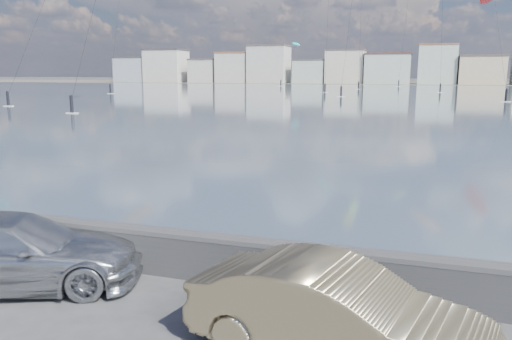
{
  "coord_description": "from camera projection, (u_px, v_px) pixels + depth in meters",
  "views": [
    {
      "loc": [
        4.36,
        -6.58,
        4.39
      ],
      "look_at": [
        1.0,
        4.0,
        2.2
      ],
      "focal_mm": 35.0,
      "sensor_mm": 36.0,
      "label": 1
    }
  ],
  "objects": [
    {
      "name": "kitesurfer_10",
      "position": [
        296.0,
        45.0,
        161.17
      ],
      "size": [
        4.59,
        15.61,
        14.21
      ],
      "color": "#19BFBF",
      "rests_on": "ground"
    },
    {
      "name": "car_silver",
      "position": [
        14.0,
        252.0,
        10.26
      ],
      "size": [
        5.58,
        3.93,
        1.5
      ],
      "primitive_type": "imported",
      "rotation": [
        0.0,
        0.0,
        1.97
      ],
      "color": "#A7A9AE",
      "rests_on": "ground"
    },
    {
      "name": "car_champagne",
      "position": [
        336.0,
        315.0,
        7.55
      ],
      "size": [
        4.92,
        2.65,
        1.54
      ],
      "primitive_type": "imported",
      "rotation": [
        0.0,
        0.0,
        1.34
      ],
      "color": "tan",
      "rests_on": "ground"
    },
    {
      "name": "far_buildings",
      "position": [
        409.0,
        67.0,
        180.65
      ],
      "size": [
        240.79,
        13.26,
        14.6
      ],
      "color": "#9EA8B7",
      "rests_on": "ground"
    },
    {
      "name": "ground",
      "position": [
        126.0,
        340.0,
        8.3
      ],
      "size": [
        700.0,
        700.0,
        0.0
      ],
      "primitive_type": "plane",
      "color": "#333335",
      "rests_on": "ground"
    },
    {
      "name": "bay_water",
      "position": [
        392.0,
        96.0,
        93.85
      ],
      "size": [
        500.0,
        177.0,
        0.0
      ],
      "primitive_type": "cube",
      "color": "#334254",
      "rests_on": "ground"
    },
    {
      "name": "far_shore_strip",
      "position": [
        405.0,
        83.0,
        195.3
      ],
      "size": [
        500.0,
        60.0,
        0.0
      ],
      "primitive_type": "cube",
      "color": "#4C473D",
      "rests_on": "ground"
    },
    {
      "name": "seawall",
      "position": [
        193.0,
        252.0,
        10.71
      ],
      "size": [
        400.0,
        0.36,
        1.08
      ],
      "color": "#28282B",
      "rests_on": "ground"
    }
  ]
}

